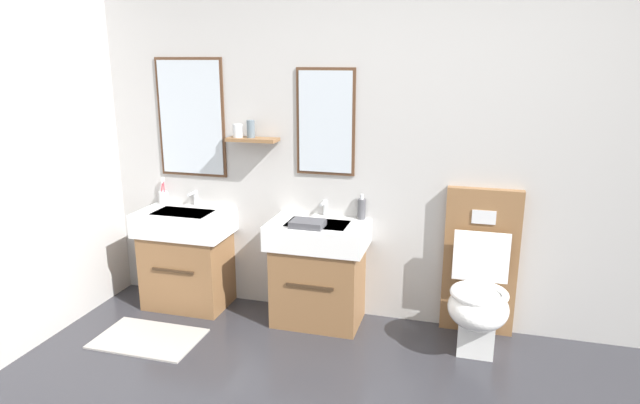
{
  "coord_description": "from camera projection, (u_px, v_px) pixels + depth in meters",
  "views": [
    {
      "loc": [
        0.28,
        -1.75,
        1.81
      ],
      "look_at": [
        -0.61,
        1.42,
        0.94
      ],
      "focal_mm": 30.59,
      "sensor_mm": 36.0,
      "label": 1
    }
  ],
  "objects": [
    {
      "name": "wall_back",
      "position": [
        426.0,
        143.0,
        3.62
      ],
      "size": [
        4.95,
        0.27,
        2.53
      ],
      "color": "#B7B5B2",
      "rests_on": "ground"
    },
    {
      "name": "bath_mat",
      "position": [
        148.0,
        339.0,
        3.62
      ],
      "size": [
        0.68,
        0.44,
        0.01
      ],
      "primitive_type": "cube",
      "color": "#9E9993",
      "rests_on": "ground"
    },
    {
      "name": "vanity_sink_left",
      "position": [
        188.0,
        256.0,
        4.06
      ],
      "size": [
        0.67,
        0.45,
        0.73
      ],
      "color": "brown",
      "rests_on": "ground"
    },
    {
      "name": "tap_on_left_sink",
      "position": [
        194.0,
        197.0,
        4.1
      ],
      "size": [
        0.03,
        0.13,
        0.11
      ],
      "color": "silver",
      "rests_on": "vanity_sink_left"
    },
    {
      "name": "vanity_sink_right",
      "position": [
        319.0,
        270.0,
        3.79
      ],
      "size": [
        0.67,
        0.45,
        0.73
      ],
      "color": "brown",
      "rests_on": "ground"
    },
    {
      "name": "tap_on_right_sink",
      "position": [
        325.0,
        206.0,
        3.83
      ],
      "size": [
        0.03,
        0.13,
        0.11
      ],
      "color": "silver",
      "rests_on": "vanity_sink_right"
    },
    {
      "name": "toilet",
      "position": [
        479.0,
        289.0,
        3.5
      ],
      "size": [
        0.48,
        0.62,
        1.0
      ],
      "color": "brown",
      "rests_on": "ground"
    },
    {
      "name": "toothbrush_cup",
      "position": [
        164.0,
        197.0,
        4.16
      ],
      "size": [
        0.07,
        0.07,
        0.21
      ],
      "color": "silver",
      "rests_on": "vanity_sink_left"
    },
    {
      "name": "soap_dispenser",
      "position": [
        362.0,
        209.0,
        3.76
      ],
      "size": [
        0.06,
        0.06,
        0.18
      ],
      "color": "#4C4C51",
      "rests_on": "vanity_sink_right"
    },
    {
      "name": "folded_hand_towel",
      "position": [
        308.0,
        224.0,
        3.59
      ],
      "size": [
        0.22,
        0.16,
        0.04
      ],
      "primitive_type": "cube",
      "color": "#47474C",
      "rests_on": "vanity_sink_right"
    }
  ]
}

